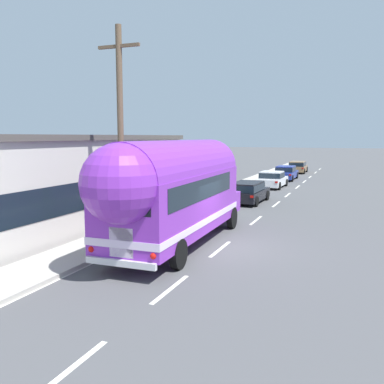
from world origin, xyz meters
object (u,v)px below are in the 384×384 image
at_px(painted_bus, 173,189).
at_px(utility_pole, 121,132).
at_px(car_third, 286,172).
at_px(car_lead, 248,191).
at_px(car_fourth, 298,166).
at_px(car_second, 272,179).

bearing_deg(painted_bus, utility_pole, 177.63).
relative_size(utility_pole, car_third, 1.79).
relative_size(utility_pole, car_lead, 1.95).
relative_size(car_lead, car_fourth, 0.97).
height_order(car_lead, car_third, same).
height_order(painted_bus, car_second, painted_bus).
bearing_deg(painted_bus, car_second, 90.69).
distance_m(car_second, car_third, 6.94).
bearing_deg(car_fourth, car_lead, -89.70).
distance_m(painted_bus, car_third, 27.65).
xyz_separation_m(painted_bus, car_lead, (-0.08, 11.90, -1.52)).
distance_m(utility_pole, car_second, 21.00).
bearing_deg(utility_pole, car_second, 84.32).
distance_m(painted_bus, car_fourth, 36.12).
xyz_separation_m(painted_bus, car_second, (-0.25, 20.67, -1.57)).
distance_m(car_lead, car_fourth, 24.19).
bearing_deg(car_fourth, car_second, -90.14).
relative_size(utility_pole, painted_bus, 0.77).
relative_size(car_lead, car_second, 1.00).
height_order(car_lead, car_second, same).
relative_size(utility_pole, car_second, 1.94).
distance_m(car_second, car_fourth, 15.42).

